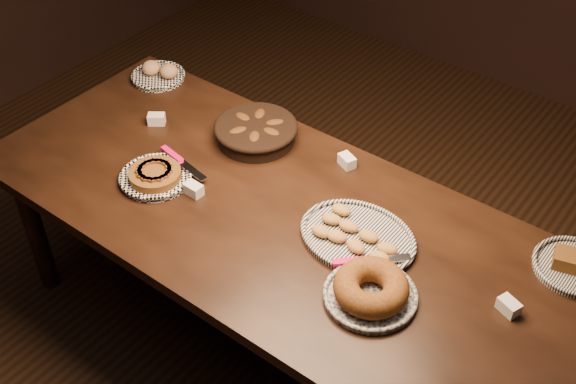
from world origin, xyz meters
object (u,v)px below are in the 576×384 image
Objects in this scene: apple_tart_plate at (156,175)px; bundt_cake_plate at (371,290)px; madeleine_platter at (356,236)px; buffet_table at (284,231)px.

apple_tart_plate is 0.81× the size of bundt_cake_plate.
apple_tart_plate is 0.74× the size of madeleine_platter.
bundt_cake_plate is (0.97, -0.00, 0.02)m from apple_tart_plate.
apple_tart_plate is (-0.51, -0.14, 0.09)m from buffet_table.
apple_tart_plate is at bearing -170.60° from madeleine_platter.
buffet_table is 6.31× the size of bundt_cake_plate.
bundt_cake_plate is (0.18, -0.20, 0.02)m from madeleine_platter.
bundt_cake_plate is (0.45, -0.14, 0.11)m from buffet_table.
apple_tart_plate is 0.81m from madeleine_platter.
buffet_table is 0.29m from madeleine_platter.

